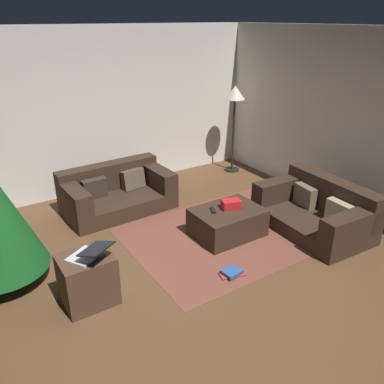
% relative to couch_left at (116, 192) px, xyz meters
% --- Properties ---
extents(ground_plane, '(6.40, 6.40, 0.00)m').
position_rel_couch_left_xyz_m(ground_plane, '(-0.16, -2.23, -0.26)').
color(ground_plane, brown).
extents(rear_partition, '(6.40, 0.12, 2.60)m').
position_rel_couch_left_xyz_m(rear_partition, '(-0.16, 0.91, 1.04)').
color(rear_partition, silver).
rests_on(rear_partition, ground_plane).
extents(corner_partition, '(0.12, 6.40, 2.60)m').
position_rel_couch_left_xyz_m(corner_partition, '(2.98, -2.23, 1.04)').
color(corner_partition, silver).
rests_on(corner_partition, ground_plane).
extents(couch_left, '(1.61, 0.94, 0.65)m').
position_rel_couch_left_xyz_m(couch_left, '(0.00, 0.00, 0.00)').
color(couch_left, '#332319').
rests_on(couch_left, ground_plane).
extents(couch_right, '(1.01, 1.57, 0.67)m').
position_rel_couch_left_xyz_m(couch_right, '(2.09, -2.08, -0.00)').
color(couch_right, '#332319').
rests_on(couch_right, ground_plane).
extents(ottoman, '(0.90, 0.66, 0.37)m').
position_rel_couch_left_xyz_m(ottoman, '(0.92, -1.56, -0.08)').
color(ottoman, '#332319').
rests_on(ottoman, ground_plane).
extents(gift_box, '(0.29, 0.23, 0.12)m').
position_rel_couch_left_xyz_m(gift_box, '(0.99, -1.55, 0.17)').
color(gift_box, red).
rests_on(gift_box, ottoman).
extents(tv_remote, '(0.11, 0.17, 0.02)m').
position_rel_couch_left_xyz_m(tv_remote, '(0.74, -1.49, 0.12)').
color(tv_remote, black).
rests_on(tv_remote, ottoman).
extents(side_table, '(0.52, 0.44, 0.54)m').
position_rel_couch_left_xyz_m(side_table, '(-1.10, -1.88, 0.01)').
color(side_table, '#4C3323').
rests_on(side_table, ground_plane).
extents(laptop, '(0.47, 0.51, 0.18)m').
position_rel_couch_left_xyz_m(laptop, '(-1.07, -1.93, 0.33)').
color(laptop, silver).
rests_on(laptop, side_table).
extents(book_stack, '(0.32, 0.22, 0.07)m').
position_rel_couch_left_xyz_m(book_stack, '(0.41, -2.33, -0.23)').
color(book_stack, '#B7332D').
rests_on(book_stack, ground_plane).
extents(corner_lamp, '(0.36, 0.36, 1.59)m').
position_rel_couch_left_xyz_m(corner_lamp, '(2.49, 0.32, 1.09)').
color(corner_lamp, black).
rests_on(corner_lamp, ground_plane).
extents(area_rug, '(2.60, 2.00, 0.01)m').
position_rel_couch_left_xyz_m(area_rug, '(0.92, -1.56, -0.26)').
color(area_rug, brown).
rests_on(area_rug, ground_plane).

